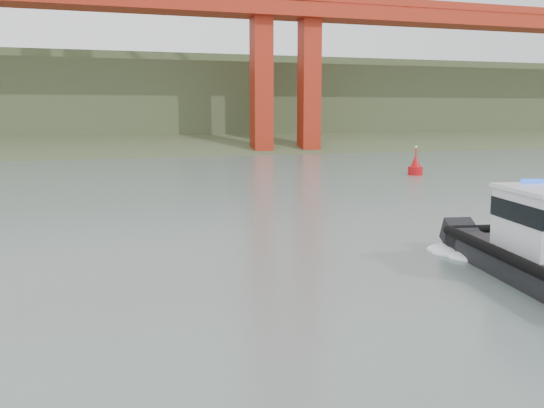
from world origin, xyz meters
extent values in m
plane|color=#566661|center=(0.00, 0.00, 0.00)|extent=(400.00, 400.00, 0.00)
cube|color=#3E4F2D|center=(0.00, 92.00, 0.00)|extent=(500.00, 44.72, 16.25)
cube|color=#3E4F2D|center=(0.00, 120.00, 6.00)|extent=(500.00, 70.00, 18.00)
cube|color=#3E4F2D|center=(0.00, 145.00, 11.00)|extent=(500.00, 60.00, 16.00)
cube|color=#A82614|center=(0.00, 75.00, 22.00)|extent=(260.00, 6.00, 2.20)
cube|color=black|center=(6.10, 2.09, 0.44)|extent=(3.45, 11.66, 1.27)
cylinder|color=#BB0C10|center=(23.73, 38.84, 0.35)|extent=(1.56, 1.56, 1.04)
cone|color=#BB0C10|center=(23.73, 38.84, 1.39)|extent=(1.21, 1.21, 1.56)
cylinder|color=#BB0C10|center=(23.73, 38.84, 2.43)|extent=(0.14, 0.14, 0.87)
sphere|color=#E5D87F|center=(23.73, 38.84, 2.95)|extent=(0.26, 0.26, 0.26)
camera|label=1|loc=(-10.44, -16.72, 6.69)|focal=40.00mm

